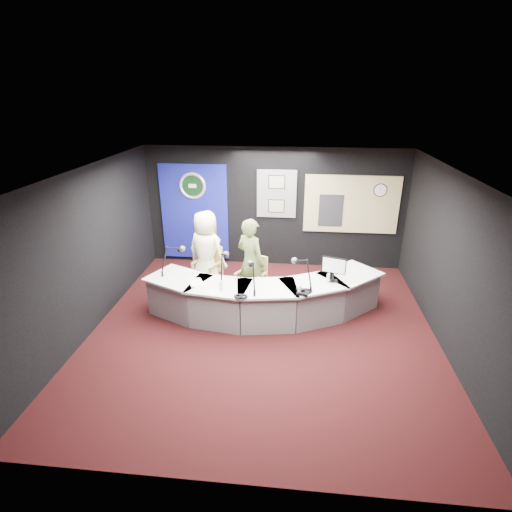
# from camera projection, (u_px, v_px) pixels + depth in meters

# --- Properties ---
(ground) EXTENTS (6.00, 6.00, 0.00)m
(ground) POSITION_uv_depth(u_px,v_px,m) (263.00, 331.00, 7.08)
(ground) COLOR black
(ground) RESTS_ON ground
(ceiling) EXTENTS (6.00, 6.00, 0.02)m
(ceiling) POSITION_uv_depth(u_px,v_px,m) (264.00, 173.00, 6.00)
(ceiling) COLOR silver
(ceiling) RESTS_ON ground
(wall_back) EXTENTS (6.00, 0.02, 2.80)m
(wall_back) POSITION_uv_depth(u_px,v_px,m) (274.00, 208.00, 9.30)
(wall_back) COLOR black
(wall_back) RESTS_ON ground
(wall_front) EXTENTS (6.00, 0.02, 2.80)m
(wall_front) POSITION_uv_depth(u_px,v_px,m) (236.00, 381.00, 3.79)
(wall_front) COLOR black
(wall_front) RESTS_ON ground
(wall_left) EXTENTS (0.02, 6.00, 2.80)m
(wall_left) POSITION_uv_depth(u_px,v_px,m) (89.00, 251.00, 6.83)
(wall_left) COLOR black
(wall_left) RESTS_ON ground
(wall_right) EXTENTS (0.02, 6.00, 2.80)m
(wall_right) POSITION_uv_depth(u_px,v_px,m) (453.00, 266.00, 6.26)
(wall_right) COLOR black
(wall_right) RESTS_ON ground
(broadcast_desk) EXTENTS (4.50, 1.90, 0.75)m
(broadcast_desk) POSITION_uv_depth(u_px,v_px,m) (263.00, 297.00, 7.45)
(broadcast_desk) COLOR silver
(broadcast_desk) RESTS_ON ground
(backdrop_panel) EXTENTS (1.60, 0.05, 2.30)m
(backdrop_panel) POSITION_uv_depth(u_px,v_px,m) (195.00, 212.00, 9.51)
(backdrop_panel) COLOR navy
(backdrop_panel) RESTS_ON wall_back
(agency_seal) EXTENTS (0.63, 0.07, 0.63)m
(agency_seal) POSITION_uv_depth(u_px,v_px,m) (192.00, 186.00, 9.22)
(agency_seal) COLOR silver
(agency_seal) RESTS_ON backdrop_panel
(seal_center) EXTENTS (0.48, 0.01, 0.48)m
(seal_center) POSITION_uv_depth(u_px,v_px,m) (192.00, 186.00, 9.22)
(seal_center) COLOR black
(seal_center) RESTS_ON backdrop_panel
(pinboard) EXTENTS (0.90, 0.04, 1.10)m
(pinboard) POSITION_uv_depth(u_px,v_px,m) (277.00, 194.00, 9.13)
(pinboard) COLOR slate
(pinboard) RESTS_ON wall_back
(framed_photo_upper) EXTENTS (0.34, 0.02, 0.27)m
(framed_photo_upper) POSITION_uv_depth(u_px,v_px,m) (277.00, 182.00, 8.99)
(framed_photo_upper) COLOR gray
(framed_photo_upper) RESTS_ON pinboard
(framed_photo_lower) EXTENTS (0.34, 0.02, 0.27)m
(framed_photo_lower) POSITION_uv_depth(u_px,v_px,m) (276.00, 206.00, 9.21)
(framed_photo_lower) COLOR gray
(framed_photo_lower) RESTS_ON pinboard
(booth_window_frame) EXTENTS (2.12, 0.06, 1.32)m
(booth_window_frame) POSITION_uv_depth(u_px,v_px,m) (351.00, 204.00, 9.05)
(booth_window_frame) COLOR tan
(booth_window_frame) RESTS_ON wall_back
(booth_glow) EXTENTS (2.00, 0.02, 1.20)m
(booth_glow) POSITION_uv_depth(u_px,v_px,m) (351.00, 205.00, 9.04)
(booth_glow) COLOR #FFD1A1
(booth_glow) RESTS_ON booth_window_frame
(equipment_rack) EXTENTS (0.55, 0.02, 0.75)m
(equipment_rack) POSITION_uv_depth(u_px,v_px,m) (331.00, 211.00, 9.12)
(equipment_rack) COLOR black
(equipment_rack) RESTS_ON booth_window_frame
(wall_clock) EXTENTS (0.28, 0.01, 0.28)m
(wall_clock) POSITION_uv_depth(u_px,v_px,m) (380.00, 190.00, 8.83)
(wall_clock) COLOR white
(wall_clock) RESTS_ON booth_window_frame
(armchair_left) EXTENTS (0.68, 0.68, 0.90)m
(armchair_left) POSITION_uv_depth(u_px,v_px,m) (207.00, 270.00, 8.37)
(armchair_left) COLOR tan
(armchair_left) RESTS_ON ground
(armchair_right) EXTENTS (0.75, 0.75, 0.98)m
(armchair_right) POSITION_uv_depth(u_px,v_px,m) (251.00, 280.00, 7.86)
(armchair_right) COLOR tan
(armchair_right) RESTS_ON ground
(draped_jacket) EXTENTS (0.49, 0.31, 0.70)m
(draped_jacket) POSITION_uv_depth(u_px,v_px,m) (203.00, 259.00, 8.52)
(draped_jacket) COLOR slate
(draped_jacket) RESTS_ON armchair_left
(person_man) EXTENTS (1.00, 0.84, 1.74)m
(person_man) POSITION_uv_depth(u_px,v_px,m) (206.00, 252.00, 8.21)
(person_man) COLOR #FDFECB
(person_man) RESTS_ON ground
(person_woman) EXTENTS (0.76, 0.71, 1.75)m
(person_woman) POSITION_uv_depth(u_px,v_px,m) (251.00, 262.00, 7.71)
(person_woman) COLOR #536534
(person_woman) RESTS_ON ground
(computer_monitor) EXTENTS (0.45, 0.16, 0.32)m
(computer_monitor) POSITION_uv_depth(u_px,v_px,m) (334.00, 265.00, 7.10)
(computer_monitor) COLOR black
(computer_monitor) RESTS_ON broadcast_desk
(desk_phone) EXTENTS (0.22, 0.20, 0.05)m
(desk_phone) POSITION_uv_depth(u_px,v_px,m) (303.00, 293.00, 6.76)
(desk_phone) COLOR black
(desk_phone) RESTS_ON broadcast_desk
(headphones_near) EXTENTS (0.24, 0.24, 0.04)m
(headphones_near) POSITION_uv_depth(u_px,v_px,m) (306.00, 291.00, 6.85)
(headphones_near) COLOR black
(headphones_near) RESTS_ON broadcast_desk
(headphones_far) EXTENTS (0.22, 0.22, 0.04)m
(headphones_far) POSITION_uv_depth(u_px,v_px,m) (241.00, 296.00, 6.66)
(headphones_far) COLOR black
(headphones_far) RESTS_ON broadcast_desk
(paper_stack) EXTENTS (0.36, 0.40, 0.00)m
(paper_stack) POSITION_uv_depth(u_px,v_px,m) (196.00, 282.00, 7.18)
(paper_stack) COLOR white
(paper_stack) RESTS_ON broadcast_desk
(notepad) EXTENTS (0.27, 0.32, 0.00)m
(notepad) POSITION_uv_depth(u_px,v_px,m) (213.00, 291.00, 6.86)
(notepad) COLOR white
(notepad) RESTS_ON broadcast_desk
(boom_mic_a) EXTENTS (0.37, 0.69, 0.60)m
(boom_mic_a) POSITION_uv_depth(u_px,v_px,m) (172.00, 256.00, 7.55)
(boom_mic_a) COLOR black
(boom_mic_a) RESTS_ON broadcast_desk
(boom_mic_b) EXTENTS (0.16, 0.74, 0.60)m
(boom_mic_b) POSITION_uv_depth(u_px,v_px,m) (224.00, 263.00, 7.25)
(boom_mic_b) COLOR black
(boom_mic_b) RESTS_ON broadcast_desk
(boom_mic_c) EXTENTS (0.27, 0.72, 0.60)m
(boom_mic_c) POSITION_uv_depth(u_px,v_px,m) (252.00, 272.00, 6.87)
(boom_mic_c) COLOR black
(boom_mic_c) RESTS_ON broadcast_desk
(boom_mic_d) EXTENTS (0.42, 0.66, 0.60)m
(boom_mic_d) POSITION_uv_depth(u_px,v_px,m) (303.00, 269.00, 6.99)
(boom_mic_d) COLOR black
(boom_mic_d) RESTS_ON broadcast_desk
(water_bottles) EXTENTS (1.92, 0.59, 0.18)m
(water_bottles) POSITION_uv_depth(u_px,v_px,m) (276.00, 282.00, 7.01)
(water_bottles) COLOR silver
(water_bottles) RESTS_ON broadcast_desk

